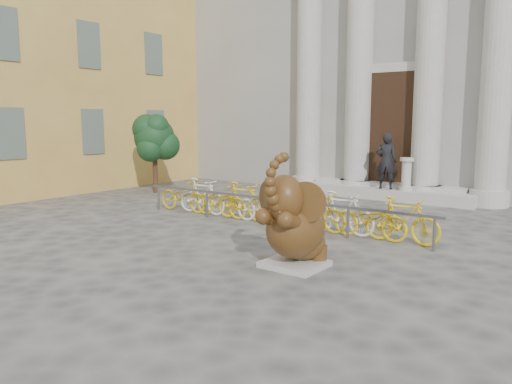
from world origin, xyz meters
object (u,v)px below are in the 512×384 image
Objects in this scene: elephant_statue at (294,226)px; bike_rack at (276,205)px; pedestrian at (386,161)px; tree at (155,138)px.

elephant_statue is 3.65m from bike_rack.
bike_rack is at bearing 66.94° from pedestrian.
tree reaches higher than bike_rack.
bike_rack is at bearing -17.31° from tree.
bike_rack is 7.02m from tree.
bike_rack is 4.55× the size of pedestrian.
pedestrian is (7.28, 3.37, -0.69)m from tree.
tree is (-8.84, 4.87, 1.21)m from elephant_statue.
pedestrian reaches higher than bike_rack.
pedestrian is (0.72, 5.42, 0.78)m from bike_rack.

